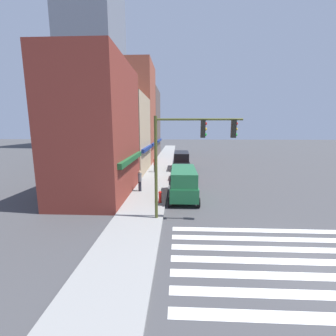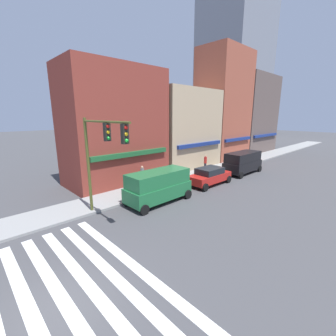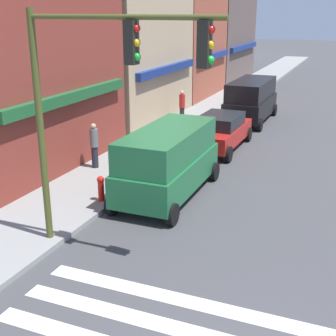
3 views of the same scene
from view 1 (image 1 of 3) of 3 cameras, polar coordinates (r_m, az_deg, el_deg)
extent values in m
plane|color=#424244|center=(11.44, 30.84, -19.78)|extent=(200.00, 200.00, 0.00)
cube|color=gray|center=(10.46, -11.67, -20.94)|extent=(120.00, 3.00, 0.15)
cube|color=silver|center=(10.08, 36.35, -24.62)|extent=(0.47, 10.80, 0.01)
cube|color=silver|center=(10.74, 33.37, -22.06)|extent=(0.47, 10.80, 0.01)
cube|color=silver|center=(11.44, 30.84, -19.76)|extent=(0.47, 10.80, 0.01)
cube|color=silver|center=(12.17, 28.66, -17.70)|extent=(0.47, 10.80, 0.01)
cube|color=silver|center=(12.93, 26.78, -15.86)|extent=(0.47, 10.80, 0.01)
cube|color=silver|center=(13.71, 25.14, -14.22)|extent=(0.47, 10.80, 0.01)
cube|color=maroon|center=(18.81, -17.42, 9.01)|extent=(8.99, 5.00, 10.43)
cube|color=#1E592D|center=(18.25, -9.20, 2.33)|extent=(7.64, 0.30, 0.40)
cube|color=tan|center=(27.80, -10.77, 8.23)|extent=(8.75, 5.00, 9.20)
cube|color=navy|center=(27.41, -5.24, 4.99)|extent=(7.44, 0.30, 0.40)
cube|color=#9E4C38|center=(35.99, -7.82, 13.31)|extent=(7.59, 5.00, 14.98)
cube|color=navy|center=(35.65, -3.42, 6.20)|extent=(6.45, 0.30, 0.40)
cube|color=brown|center=(44.72, -5.71, 11.23)|extent=(9.71, 5.00, 12.65)
cube|color=navy|center=(44.48, -2.23, 6.99)|extent=(8.25, 0.30, 0.40)
cube|color=gray|center=(74.19, -18.23, 25.61)|extent=(19.13, 14.23, 51.64)
cylinder|color=#474C1E|center=(12.95, -3.08, -0.49)|extent=(0.18, 0.18, 6.10)
cylinder|color=#474C1E|center=(12.73, 7.84, 12.14)|extent=(0.12, 4.79, 0.12)
cube|color=black|center=(12.74, 8.87, 9.75)|extent=(0.32, 0.24, 0.95)
sphere|color=red|center=(12.76, 9.50, 11.05)|extent=(0.18, 0.18, 0.18)
sphere|color=#EAAD14|center=(12.76, 9.46, 9.71)|extent=(0.18, 0.18, 0.18)
sphere|color=green|center=(12.76, 9.42, 8.36)|extent=(0.18, 0.18, 0.18)
cube|color=black|center=(13.03, 16.32, 9.47)|extent=(0.32, 0.24, 0.95)
sphere|color=red|center=(13.06, 16.95, 10.74)|extent=(0.18, 0.18, 0.18)
sphere|color=#EAAD14|center=(13.06, 16.88, 9.42)|extent=(0.18, 0.18, 0.18)
sphere|color=green|center=(13.06, 16.82, 8.11)|extent=(0.18, 0.18, 0.18)
cube|color=#1E6638|center=(17.63, 3.92, -5.00)|extent=(5.01, 2.03, 1.00)
cube|color=#1E6638|center=(17.40, 3.96, -1.82)|extent=(4.76, 1.87, 1.00)
cylinder|color=black|center=(15.78, 0.39, -8.71)|extent=(0.68, 0.22, 0.68)
cylinder|color=black|center=(15.83, 7.73, -8.74)|extent=(0.68, 0.22, 0.68)
cylinder|color=black|center=(19.78, 0.86, -4.79)|extent=(0.68, 0.22, 0.68)
cylinder|color=black|center=(19.83, 6.67, -4.83)|extent=(0.68, 0.22, 0.68)
cube|color=#B21E19|center=(23.70, 3.58, -1.44)|extent=(4.43, 1.89, 0.70)
cube|color=black|center=(23.58, 3.60, 0.05)|extent=(2.45, 1.70, 0.55)
cylinder|color=black|center=(22.02, 1.30, -3.25)|extent=(0.68, 0.22, 0.68)
cylinder|color=black|center=(22.06, 5.99, -3.28)|extent=(0.68, 0.22, 0.68)
cylinder|color=black|center=(25.52, 1.49, -1.39)|extent=(0.68, 0.22, 0.68)
cylinder|color=black|center=(25.55, 5.53, -1.42)|extent=(0.68, 0.22, 0.68)
cube|color=black|center=(29.60, 3.39, 1.18)|extent=(5.01, 2.03, 1.00)
cube|color=black|center=(29.46, 3.41, 3.11)|extent=(4.76, 1.87, 1.00)
cylinder|color=black|center=(27.63, 1.37, -0.50)|extent=(0.68, 0.22, 0.68)
cylinder|color=black|center=(27.66, 5.51, -0.53)|extent=(0.68, 0.22, 0.68)
cylinder|color=black|center=(31.75, 1.53, 0.89)|extent=(0.68, 0.22, 0.68)
cylinder|color=black|center=(31.78, 5.14, 0.86)|extent=(0.68, 0.22, 0.68)
cylinder|color=#23232D|center=(19.23, -7.15, -4.59)|extent=(0.26, 0.26, 0.85)
cylinder|color=slate|center=(19.05, -7.20, -2.34)|extent=(0.32, 0.32, 0.70)
sphere|color=tan|center=(18.95, -7.23, -0.98)|extent=(0.22, 0.22, 0.22)
cylinder|color=#23232D|center=(27.43, -3.34, -0.09)|extent=(0.26, 0.26, 0.85)
cylinder|color=red|center=(27.30, -3.35, 1.51)|extent=(0.32, 0.32, 0.70)
sphere|color=tan|center=(27.24, -3.36, 2.47)|extent=(0.22, 0.22, 0.22)
cylinder|color=red|center=(16.28, -2.02, -7.62)|extent=(0.20, 0.20, 0.65)
sphere|color=red|center=(16.16, -2.03, -6.28)|extent=(0.24, 0.24, 0.24)
camera|label=2|loc=(13.94, 64.19, 7.74)|focal=24.00mm
camera|label=3|loc=(6.97, 65.77, 9.29)|focal=50.00mm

